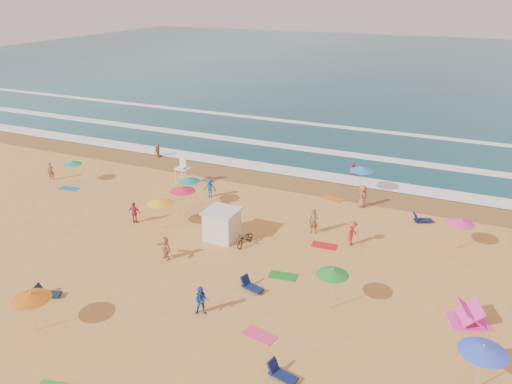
% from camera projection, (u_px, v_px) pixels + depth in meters
% --- Properties ---
extents(ground, '(220.00, 220.00, 0.00)m').
position_uv_depth(ground, '(233.00, 247.00, 33.44)').
color(ground, gold).
rests_on(ground, ground).
extents(ocean, '(220.00, 140.00, 0.18)m').
position_uv_depth(ocean, '(412.00, 68.00, 104.18)').
color(ocean, '#0C4756').
rests_on(ocean, ground).
extents(wet_sand, '(220.00, 220.00, 0.00)m').
position_uv_depth(wet_sand, '(296.00, 183.00, 43.97)').
color(wet_sand, olive).
rests_on(wet_sand, ground).
extents(surf_foam, '(200.00, 18.70, 0.05)m').
position_uv_depth(surf_foam, '(325.00, 154.00, 51.36)').
color(surf_foam, white).
rests_on(surf_foam, ground).
extents(cabana, '(2.00, 2.00, 2.00)m').
position_uv_depth(cabana, '(222.00, 225.00, 34.20)').
color(cabana, silver).
rests_on(cabana, ground).
extents(cabana_roof, '(2.20, 2.20, 0.12)m').
position_uv_depth(cabana_roof, '(222.00, 211.00, 33.79)').
color(cabana_roof, silver).
rests_on(cabana_roof, cabana).
extents(bicycle, '(0.90, 1.90, 0.96)m').
position_uv_depth(bicycle, '(245.00, 239.00, 33.44)').
color(bicycle, black).
rests_on(bicycle, ground).
extents(lifeguard_stand, '(1.20, 1.20, 2.10)m').
position_uv_depth(lifeguard_stand, '(184.00, 173.00, 43.30)').
color(lifeguard_stand, white).
rests_on(lifeguard_stand, ground).
extents(beach_umbrellas, '(54.01, 26.31, 0.76)m').
position_uv_depth(beach_umbrellas, '(302.00, 235.00, 30.41)').
color(beach_umbrellas, '#F01948').
rests_on(beach_umbrellas, ground).
extents(loungers, '(46.93, 23.33, 0.34)m').
position_uv_depth(loungers, '(280.00, 294.00, 28.07)').
color(loungers, '#0F1D4B').
rests_on(loungers, ground).
extents(towels, '(40.54, 26.28, 0.03)m').
position_uv_depth(towels, '(259.00, 278.00, 29.85)').
color(towels, red).
rests_on(towels, ground).
extents(beachgoers, '(40.46, 28.64, 2.11)m').
position_uv_depth(beachgoers, '(267.00, 219.00, 35.48)').
color(beachgoers, tan).
rests_on(beachgoers, ground).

